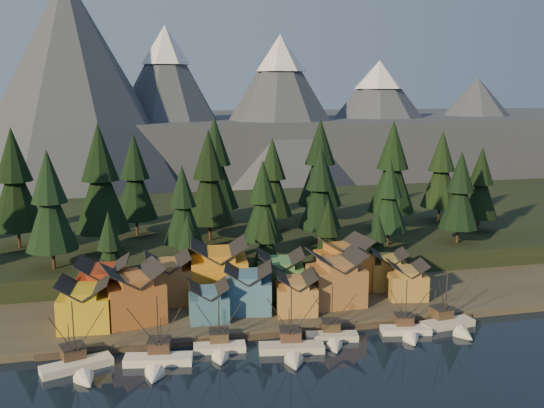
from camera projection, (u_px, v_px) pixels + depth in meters
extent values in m
plane|color=black|center=(293.00, 375.00, 94.43)|extent=(500.00, 500.00, 0.00)
cube|color=#3C372B|center=(244.00, 290.00, 132.51)|extent=(400.00, 50.00, 1.50)
cube|color=black|center=(212.00, 229.00, 179.85)|extent=(420.00, 100.00, 6.00)
cube|color=#493D34|center=(269.00, 332.00, 110.10)|extent=(80.00, 4.00, 1.00)
cube|color=#4A515F|center=(173.00, 145.00, 320.90)|extent=(560.00, 160.00, 30.00)
cone|color=#4A515F|center=(71.00, 86.00, 247.67)|extent=(100.00, 100.00, 90.00)
cone|color=#4A515F|center=(167.00, 107.00, 275.71)|extent=(80.00, 80.00, 72.00)
cone|color=white|center=(165.00, 45.00, 270.60)|extent=(22.40, 22.40, 17.28)
cone|color=#4A515F|center=(280.00, 111.00, 276.08)|extent=(84.00, 84.00, 68.00)
cone|color=white|center=(280.00, 53.00, 271.25)|extent=(23.52, 23.52, 16.32)
cone|color=#4A515F|center=(378.00, 119.00, 304.90)|extent=(92.00, 92.00, 58.00)
cone|color=white|center=(379.00, 74.00, 300.78)|extent=(25.76, 25.76, 13.92)
cone|color=#4A515F|center=(475.00, 125.00, 327.03)|extent=(88.00, 88.00, 50.00)
cube|color=silver|center=(77.00, 367.00, 96.40)|extent=(11.56, 6.61, 1.77)
cone|color=silver|center=(87.00, 382.00, 91.31)|extent=(4.33, 4.63, 3.32)
cube|color=black|center=(77.00, 371.00, 96.52)|extent=(11.84, 6.74, 0.39)
cube|color=#483626|center=(73.00, 352.00, 97.77)|extent=(4.40, 4.26, 1.99)
cube|color=#262323|center=(73.00, 346.00, 97.57)|extent=(4.68, 4.54, 0.22)
cylinder|color=black|center=(73.00, 331.00, 95.88)|extent=(0.20, 0.20, 9.96)
cylinder|color=black|center=(69.00, 338.00, 99.40)|extent=(0.15, 0.15, 4.87)
cube|color=white|center=(158.00, 361.00, 98.55)|extent=(11.43, 5.21, 1.77)
cone|color=white|center=(153.00, 378.00, 92.62)|extent=(3.93, 4.29, 3.33)
cube|color=black|center=(159.00, 365.00, 98.67)|extent=(11.70, 5.31, 0.39)
cube|color=#422E23|center=(160.00, 346.00, 100.20)|extent=(4.08, 3.90, 2.00)
cube|color=#262323|center=(159.00, 340.00, 100.00)|extent=(4.33, 4.15, 0.22)
cylinder|color=black|center=(158.00, 326.00, 98.12)|extent=(0.20, 0.20, 9.98)
cylinder|color=black|center=(161.00, 332.00, 102.15)|extent=(0.16, 0.16, 4.88)
cube|color=silver|center=(220.00, 349.00, 103.28)|extent=(9.11, 3.96, 1.61)
cone|color=silver|center=(221.00, 361.00, 98.56)|extent=(3.33, 3.33, 3.02)
cube|color=black|center=(220.00, 352.00, 103.39)|extent=(9.33, 4.04, 0.35)
cube|color=brown|center=(219.00, 336.00, 104.56)|extent=(3.53, 3.36, 1.81)
cube|color=#262323|center=(219.00, 331.00, 104.38)|extent=(3.76, 3.58, 0.20)
cylinder|color=black|center=(219.00, 318.00, 102.82)|extent=(0.18, 0.18, 9.07)
cylinder|color=black|center=(218.00, 325.00, 106.09)|extent=(0.14, 0.14, 4.43)
cube|color=beige|center=(291.00, 349.00, 103.02)|extent=(11.44, 5.12, 1.76)
cone|color=beige|center=(295.00, 365.00, 97.08)|extent=(3.89, 4.27, 3.30)
cube|color=black|center=(291.00, 353.00, 103.15)|extent=(11.72, 5.22, 0.39)
cube|color=brown|center=(290.00, 335.00, 104.69)|extent=(4.03, 3.85, 1.98)
cube|color=#262323|center=(290.00, 329.00, 104.48)|extent=(4.28, 4.10, 0.22)
cylinder|color=black|center=(291.00, 316.00, 102.61)|extent=(0.20, 0.20, 9.90)
cylinder|color=black|center=(289.00, 322.00, 106.64)|extent=(0.15, 0.15, 4.84)
cube|color=beige|center=(332.00, 338.00, 107.94)|extent=(9.62, 4.71, 1.55)
cone|color=beige|center=(336.00, 350.00, 102.97)|extent=(3.48, 3.67, 2.91)
cube|color=black|center=(332.00, 341.00, 108.05)|extent=(9.85, 4.81, 0.34)
cube|color=#493927|center=(331.00, 326.00, 109.32)|extent=(3.62, 3.47, 1.74)
cube|color=#262323|center=(331.00, 321.00, 109.14)|extent=(3.85, 3.70, 0.19)
cylinder|color=black|center=(332.00, 309.00, 107.54)|extent=(0.17, 0.17, 8.72)
cylinder|color=black|center=(330.00, 315.00, 110.94)|extent=(0.14, 0.14, 4.26)
cube|color=silver|center=(406.00, 331.00, 110.76)|extent=(9.40, 4.67, 1.57)
cone|color=silver|center=(413.00, 342.00, 105.92)|extent=(3.49, 3.59, 2.94)
cube|color=black|center=(406.00, 334.00, 110.87)|extent=(9.62, 4.76, 0.34)
cube|color=#4D3429|center=(404.00, 320.00, 112.09)|extent=(3.66, 3.51, 1.77)
cube|color=#262323|center=(404.00, 315.00, 111.91)|extent=(3.89, 3.74, 0.20)
cylinder|color=black|center=(406.00, 303.00, 110.34)|extent=(0.18, 0.18, 8.83)
cylinder|color=black|center=(402.00, 309.00, 113.67)|extent=(0.14, 0.14, 4.31)
cube|color=beige|center=(447.00, 325.00, 113.61)|extent=(10.76, 4.47, 1.75)
cone|color=beige|center=(466.00, 336.00, 108.32)|extent=(3.67, 3.92, 3.28)
cube|color=black|center=(447.00, 328.00, 113.73)|extent=(11.02, 4.56, 0.38)
cube|color=#4D3C29|center=(441.00, 313.00, 115.05)|extent=(3.85, 3.66, 1.97)
cube|color=#262323|center=(441.00, 307.00, 114.85)|extent=(4.10, 3.90, 0.22)
cylinder|color=black|center=(446.00, 295.00, 113.12)|extent=(0.20, 0.20, 9.83)
cylinder|color=black|center=(435.00, 302.00, 116.76)|extent=(0.15, 0.15, 4.81)
cube|color=gold|center=(86.00, 311.00, 109.03)|extent=(9.75, 8.72, 6.24)
cube|color=gold|center=(85.00, 291.00, 108.33)|extent=(5.67, 8.20, 1.28)
cube|color=#A65E2A|center=(134.00, 301.00, 112.25)|extent=(12.04, 11.18, 7.40)
cube|color=#A65E2A|center=(133.00, 279.00, 111.43)|extent=(7.50, 9.97, 1.44)
cube|color=#396A88|center=(209.00, 307.00, 113.04)|extent=(7.48, 7.03, 4.79)
cube|color=#396A88|center=(208.00, 292.00, 112.51)|extent=(4.25, 6.74, 1.01)
cube|color=#3B688C|center=(248.00, 295.00, 117.51)|extent=(10.35, 9.53, 6.29)
cube|color=#3B688C|center=(248.00, 276.00, 116.81)|extent=(6.39, 8.55, 1.25)
cube|color=#AE773D|center=(296.00, 298.00, 116.82)|extent=(8.51, 8.51, 5.41)
cube|color=#AE773D|center=(296.00, 282.00, 116.22)|extent=(5.11, 7.91, 1.06)
cube|color=#9C6637|center=(336.00, 285.00, 121.14)|extent=(10.37, 8.77, 7.56)
cube|color=#9C6637|center=(336.00, 264.00, 120.30)|extent=(5.75, 8.54, 1.44)
cube|color=#A67D3A|center=(407.00, 285.00, 124.80)|extent=(8.63, 7.88, 5.18)
cube|color=#A67D3A|center=(407.00, 271.00, 124.22)|extent=(5.28, 7.12, 1.06)
cube|color=maroon|center=(104.00, 293.00, 116.74)|extent=(10.27, 9.29, 7.47)
cube|color=maroon|center=(103.00, 271.00, 115.91)|extent=(5.95, 8.77, 1.35)
cube|color=#9A6536|center=(168.00, 285.00, 122.19)|extent=(8.88, 8.33, 7.15)
cube|color=#9A6536|center=(168.00, 265.00, 121.41)|extent=(4.91, 8.13, 1.24)
cube|color=orange|center=(219.00, 278.00, 124.65)|extent=(12.17, 10.67, 8.44)
cube|color=orange|center=(219.00, 254.00, 123.72)|extent=(7.12, 9.96, 1.58)
cube|color=#488246|center=(281.00, 281.00, 125.63)|extent=(10.44, 9.08, 6.57)
cube|color=#488246|center=(281.00, 263.00, 124.90)|extent=(6.28, 8.25, 1.31)
cube|color=#A9682B|center=(343.00, 271.00, 130.33)|extent=(11.20, 10.20, 7.98)
cube|color=#A9682B|center=(344.00, 249.00, 129.46)|extent=(6.60, 9.50, 1.44)
cube|color=olive|center=(388.00, 275.00, 130.80)|extent=(8.91, 8.58, 6.02)
cube|color=olive|center=(389.00, 259.00, 130.14)|extent=(5.65, 7.61, 1.04)
cylinder|color=#332319|center=(19.00, 238.00, 146.34)|extent=(0.70, 0.70, 5.14)
cone|color=black|center=(15.00, 192.00, 144.26)|extent=(12.56, 12.56, 17.70)
cone|color=black|center=(12.00, 154.00, 142.55)|extent=(8.56, 8.56, 12.85)
cylinder|color=#332319|center=(54.00, 258.00, 129.58)|extent=(0.70, 0.70, 4.52)
cone|color=black|center=(50.00, 214.00, 127.75)|extent=(11.06, 11.06, 15.58)
cone|color=black|center=(48.00, 176.00, 126.25)|extent=(7.54, 7.54, 11.31)
cylinder|color=#332319|center=(104.00, 240.00, 143.26)|extent=(0.70, 0.70, 5.35)
cone|color=black|center=(101.00, 192.00, 141.09)|extent=(13.07, 13.07, 18.42)
cone|color=black|center=(99.00, 152.00, 139.31)|extent=(8.91, 8.91, 13.37)
cylinder|color=#332319|center=(137.00, 226.00, 159.48)|extent=(0.70, 0.70, 4.73)
cone|color=black|center=(135.00, 188.00, 157.56)|extent=(11.55, 11.55, 16.28)
cone|color=black|center=(134.00, 156.00, 155.99)|extent=(7.88, 7.88, 11.81)
cylinder|color=#332319|center=(184.00, 250.00, 137.98)|extent=(0.70, 0.70, 3.75)
cone|color=black|center=(183.00, 215.00, 136.46)|extent=(9.16, 9.16, 12.91)
cone|color=black|center=(182.00, 186.00, 135.21)|extent=(6.25, 6.25, 9.37)
cylinder|color=#332319|center=(210.00, 231.00, 154.03)|extent=(0.70, 0.70, 4.96)
cone|color=black|center=(209.00, 189.00, 152.02)|extent=(12.11, 12.11, 17.07)
cone|color=black|center=(209.00, 154.00, 150.37)|extent=(8.26, 8.26, 12.39)
cylinder|color=#332319|center=(263.00, 247.00, 140.18)|extent=(0.70, 0.70, 3.91)
cone|color=black|center=(263.00, 211.00, 138.59)|extent=(9.56, 9.56, 13.47)
cone|color=black|center=(263.00, 181.00, 137.29)|extent=(6.52, 6.52, 9.77)
cylinder|color=#332319|center=(272.00, 222.00, 164.89)|extent=(0.70, 0.70, 4.44)
cone|color=black|center=(272.00, 187.00, 163.09)|extent=(10.86, 10.86, 15.30)
cone|color=black|center=(272.00, 158.00, 161.61)|extent=(7.40, 7.40, 11.10)
cylinder|color=#332319|center=(320.00, 235.00, 150.49)|extent=(0.70, 0.70, 4.30)
cone|color=black|center=(320.00, 199.00, 148.75)|extent=(10.51, 10.51, 14.81)
cone|color=black|center=(321.00, 168.00, 147.32)|extent=(7.17, 7.17, 10.75)
cylinder|color=#332319|center=(319.00, 212.00, 176.12)|extent=(0.70, 0.70, 5.23)
cone|color=black|center=(320.00, 174.00, 174.00)|extent=(12.79, 12.79, 18.02)
cone|color=black|center=(320.00, 141.00, 172.26)|extent=(8.72, 8.72, 13.08)
cylinder|color=#332319|center=(387.00, 237.00, 149.43)|extent=(0.70, 0.70, 3.77)
cone|color=black|center=(389.00, 205.00, 147.90)|extent=(9.23, 9.23, 13.00)
cone|color=black|center=(390.00, 178.00, 146.65)|extent=(6.29, 6.29, 9.44)
cylinder|color=#332319|center=(390.00, 220.00, 166.41)|extent=(0.70, 0.70, 5.22)
cone|color=black|center=(392.00, 179.00, 164.30)|extent=(12.77, 12.77, 17.99)
cone|color=black|center=(393.00, 145.00, 162.57)|extent=(8.70, 8.70, 13.06)
cylinder|color=#332319|center=(457.00, 235.00, 151.62)|extent=(0.70, 0.70, 4.06)
cone|color=black|center=(460.00, 200.00, 149.97)|extent=(9.93, 9.93, 13.99)
cone|color=black|center=(461.00, 171.00, 148.62)|extent=(6.77, 6.77, 10.16)
cylinder|color=#332319|center=(439.00, 213.00, 176.33)|extent=(0.70, 0.70, 4.64)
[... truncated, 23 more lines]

